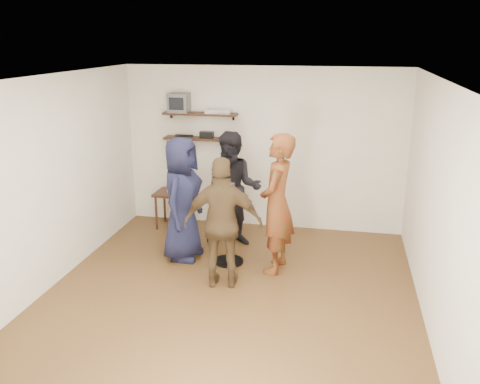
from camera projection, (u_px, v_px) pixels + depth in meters
name	position (u px, v px, depth m)	size (l,w,h in m)	color
room	(228.00, 194.00, 5.80)	(4.58, 5.08, 2.68)	#4E3019
shelf_upper	(200.00, 114.00, 8.06)	(1.20, 0.25, 0.04)	black
shelf_lower	(201.00, 139.00, 8.18)	(1.20, 0.25, 0.04)	black
crt_monitor	(179.00, 103.00, 8.08)	(0.32, 0.30, 0.30)	#59595B
dvd_deck	(219.00, 111.00, 7.99)	(0.40, 0.24, 0.06)	silver
radio	(207.00, 135.00, 8.14)	(0.22, 0.10, 0.10)	black
power_strip	(184.00, 135.00, 8.27)	(0.30, 0.05, 0.03)	black
side_table	(171.00, 197.00, 8.32)	(0.51, 0.51, 0.60)	black
vase_lilies	(170.00, 175.00, 8.21)	(0.19, 0.19, 0.90)	white
drinks_table	(229.00, 220.00, 6.92)	(0.53, 0.53, 0.97)	black
wine_glass_fl	(222.00, 187.00, 6.75)	(0.07, 0.07, 0.20)	silver
wine_glass_fr	(232.00, 188.00, 6.73)	(0.07, 0.07, 0.20)	silver
wine_glass_bl	(228.00, 185.00, 6.85)	(0.07, 0.07, 0.21)	silver
wine_glass_br	(230.00, 187.00, 6.79)	(0.07, 0.07, 0.20)	silver
person_plaid	(277.00, 204.00, 6.63)	(0.68, 0.45, 1.87)	red
person_dark	(234.00, 189.00, 7.50)	(0.84, 0.65, 1.72)	black
person_navy	(182.00, 199.00, 7.03)	(0.85, 0.55, 1.74)	black
person_brown	(223.00, 224.00, 6.22)	(0.97, 0.41, 1.66)	#4F3A22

